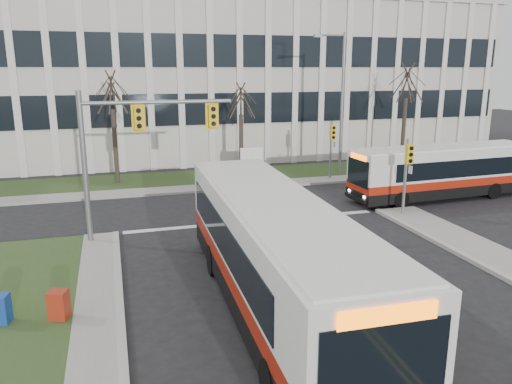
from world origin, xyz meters
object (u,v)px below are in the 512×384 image
object	(u,v)px
streetlight	(340,98)
newspaper_box_red	(59,307)
bus_cross	(443,173)
bus_main	(274,258)
newspaper_box_blue	(0,311)
directory_sign	(251,160)

from	to	relation	value
streetlight	newspaper_box_red	distance (m)	22.86
bus_cross	newspaper_box_red	xyz separation A→B (m)	(-19.13, -8.95, -0.94)
bus_main	bus_cross	size ratio (longest dim) A/B	1.19
bus_main	newspaper_box_blue	distance (m)	7.80
bus_main	newspaper_box_blue	size ratio (longest dim) A/B	13.38
directory_sign	bus_cross	size ratio (longest dim) A/B	0.19
directory_sign	newspaper_box_red	world-z (taller)	directory_sign
bus_main	bus_cross	world-z (taller)	bus_main
bus_cross	newspaper_box_blue	xyz separation A→B (m)	(-20.68, -8.77, -0.94)
newspaper_box_blue	bus_cross	bearing A→B (deg)	34.66
newspaper_box_red	streetlight	bearing A→B (deg)	63.74
streetlight	newspaper_box_red	size ratio (longest dim) A/B	9.68
streetlight	newspaper_box_blue	distance (m)	23.85
bus_main	bus_cross	xyz separation A→B (m)	(13.09, 10.06, -0.27)
bus_cross	newspaper_box_blue	size ratio (longest dim) A/B	11.21
streetlight	newspaper_box_blue	xyz separation A→B (m)	(-17.53, -15.47, -4.72)
streetlight	newspaper_box_red	bearing A→B (deg)	-135.59
bus_cross	newspaper_box_red	world-z (taller)	bus_cross
streetlight	directory_sign	distance (m)	6.96
bus_main	bus_cross	distance (m)	16.51
streetlight	directory_sign	xyz separation A→B (m)	(-5.53, 1.30, -4.02)
bus_main	newspaper_box_blue	xyz separation A→B (m)	(-7.59, 1.29, -1.22)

